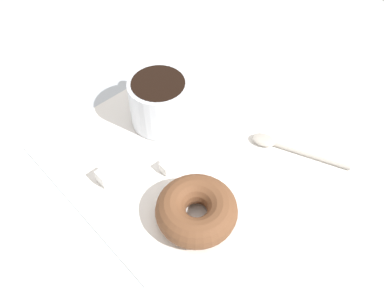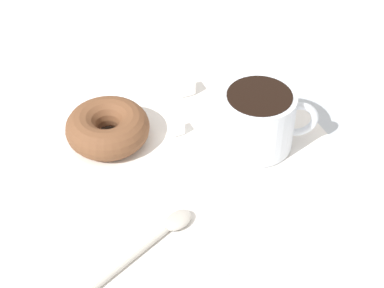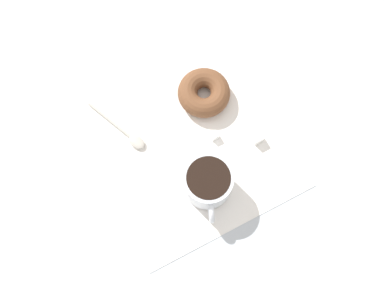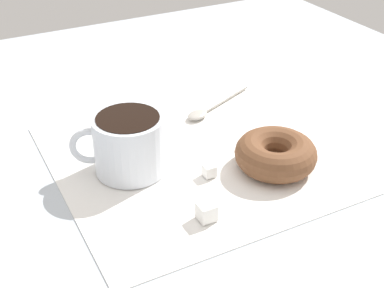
% 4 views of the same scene
% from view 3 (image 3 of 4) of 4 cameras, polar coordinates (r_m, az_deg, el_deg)
% --- Properties ---
extents(ground_plane, '(1.20, 1.20, 0.02)m').
position_cam_3_polar(ground_plane, '(0.86, 1.86, -1.02)').
color(ground_plane, '#B2BCC6').
extents(napkin, '(0.36, 0.36, 0.00)m').
position_cam_3_polar(napkin, '(0.85, -0.00, -0.42)').
color(napkin, white).
rests_on(napkin, ground_plane).
extents(coffee_cup, '(0.09, 0.12, 0.08)m').
position_cam_3_polar(coffee_cup, '(0.79, 2.13, -5.20)').
color(coffee_cup, silver).
rests_on(coffee_cup, napkin).
extents(donut, '(0.11, 0.11, 0.04)m').
position_cam_3_polar(donut, '(0.87, 1.61, 6.85)').
color(donut, brown).
rests_on(donut, napkin).
extents(spoon, '(0.07, 0.14, 0.01)m').
position_cam_3_polar(spoon, '(0.86, -8.51, 1.16)').
color(spoon, '#B7B2A8').
rests_on(spoon, napkin).
extents(sugar_cube, '(0.02, 0.02, 0.02)m').
position_cam_3_polar(sugar_cube, '(0.85, 2.96, 1.16)').
color(sugar_cube, white).
rests_on(sugar_cube, napkin).
extents(sugar_cube_extra, '(0.02, 0.02, 0.02)m').
position_cam_3_polar(sugar_cube_extra, '(0.85, 8.72, 0.85)').
color(sugar_cube_extra, white).
rests_on(sugar_cube_extra, napkin).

